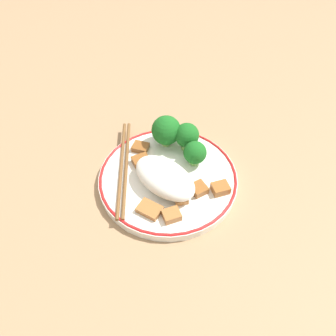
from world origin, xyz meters
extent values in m
plane|color=#9E7A56|center=(0.00, 0.00, 0.00)|extent=(3.00, 3.00, 0.00)
cylinder|color=white|center=(0.00, 0.00, 0.01)|extent=(0.24, 0.24, 0.01)
torus|color=red|center=(0.00, 0.00, 0.01)|extent=(0.24, 0.24, 0.00)
ellipsoid|color=white|center=(-0.01, 0.02, 0.04)|extent=(0.12, 0.07, 0.04)
cylinder|color=#7FB756|center=(-0.01, -0.05, 0.02)|extent=(0.02, 0.02, 0.01)
sphere|color=#19601E|center=(-0.01, -0.05, 0.04)|extent=(0.04, 0.04, 0.04)
cylinder|color=#7FB756|center=(0.02, -0.07, 0.02)|extent=(0.02, 0.02, 0.02)
sphere|color=#19601E|center=(0.02, -0.07, 0.05)|extent=(0.04, 0.04, 0.04)
cylinder|color=#7FB756|center=(0.06, -0.06, 0.02)|extent=(0.02, 0.02, 0.01)
sphere|color=#19601E|center=(0.06, -0.06, 0.05)|extent=(0.05, 0.05, 0.05)
cube|color=brown|center=(0.08, -0.01, 0.02)|extent=(0.04, 0.03, 0.01)
cube|color=brown|center=(0.06, 0.01, 0.02)|extent=(0.03, 0.04, 0.01)
cube|color=#9E6633|center=(-0.03, 0.07, 0.02)|extent=(0.04, 0.03, 0.01)
cube|color=brown|center=(-0.06, -0.01, 0.02)|extent=(0.03, 0.03, 0.01)
cube|color=#9E6633|center=(-0.05, 0.02, 0.02)|extent=(0.03, 0.03, 0.01)
cube|color=#995B28|center=(-0.09, -0.03, 0.02)|extent=(0.03, 0.04, 0.01)
cube|color=#9E6633|center=(-0.06, 0.06, 0.02)|extent=(0.03, 0.03, 0.01)
cylinder|color=brown|center=(0.07, 0.04, 0.02)|extent=(0.16, 0.16, 0.01)
cylinder|color=brown|center=(0.07, 0.04, 0.02)|extent=(0.16, 0.16, 0.01)
camera|label=1|loc=(-0.25, 0.27, 0.44)|focal=35.00mm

